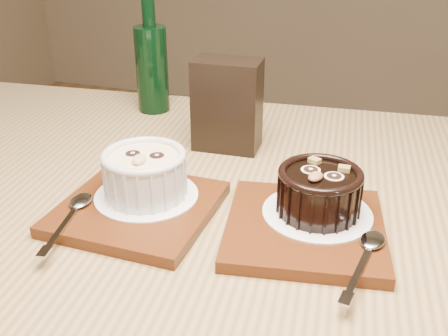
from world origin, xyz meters
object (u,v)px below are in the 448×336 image
(ramekin_dark, at_px, (319,190))
(green_bottle, at_px, (152,66))
(tray_left, at_px, (138,208))
(ramekin_white, at_px, (145,172))
(condiment_stand, at_px, (227,105))
(tray_right, at_px, (305,228))
(table, at_px, (226,267))

(ramekin_dark, distance_m, green_bottle, 0.46)
(tray_left, height_order, green_bottle, green_bottle)
(tray_left, bearing_deg, green_bottle, 112.16)
(ramekin_white, distance_m, condiment_stand, 0.21)
(tray_left, height_order, tray_right, same)
(ramekin_dark, bearing_deg, ramekin_white, -157.34)
(ramekin_white, distance_m, tray_right, 0.21)
(table, distance_m, condiment_stand, 0.25)
(tray_right, relative_size, ramekin_dark, 1.83)
(tray_left, height_order, ramekin_white, ramekin_white)
(ramekin_white, bearing_deg, condiment_stand, 71.44)
(table, xyz_separation_m, ramekin_white, (-0.10, -0.03, 0.14))
(tray_right, distance_m, ramekin_dark, 0.05)
(tray_right, bearing_deg, green_bottle, 137.12)
(tray_left, relative_size, tray_right, 1.00)
(ramekin_dark, relative_size, green_bottle, 0.46)
(table, xyz_separation_m, ramekin_dark, (0.11, 0.00, 0.14))
(table, distance_m, tray_left, 0.15)
(tray_left, relative_size, ramekin_dark, 1.83)
(tray_left, distance_m, green_bottle, 0.37)
(tray_left, distance_m, ramekin_white, 0.05)
(tray_left, height_order, ramekin_dark, ramekin_dark)
(tray_left, bearing_deg, ramekin_white, 82.45)
(ramekin_white, relative_size, tray_right, 0.58)
(ramekin_white, height_order, green_bottle, green_bottle)
(ramekin_white, height_order, ramekin_dark, ramekin_white)
(table, height_order, green_bottle, green_bottle)
(ramekin_dark, bearing_deg, green_bottle, 155.68)
(table, distance_m, green_bottle, 0.42)
(table, distance_m, ramekin_dark, 0.18)
(table, bearing_deg, tray_right, -12.72)
(tray_left, height_order, condiment_stand, condiment_stand)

